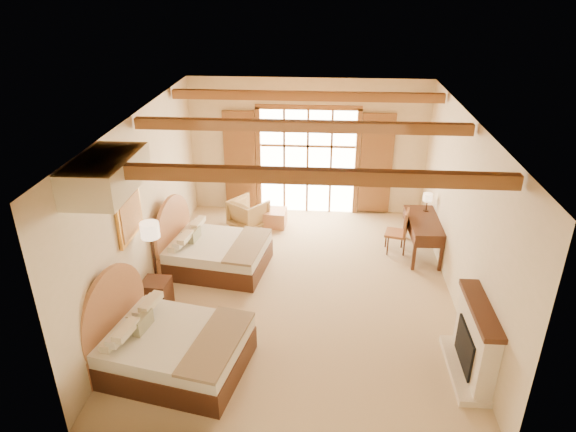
# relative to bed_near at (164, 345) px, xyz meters

# --- Properties ---
(floor) EXTENTS (7.00, 7.00, 0.00)m
(floor) POSITION_rel_bed_near_xyz_m (1.85, 2.22, -0.40)
(floor) COLOR tan
(floor) RESTS_ON ground
(wall_back) EXTENTS (5.50, 0.00, 5.50)m
(wall_back) POSITION_rel_bed_near_xyz_m (1.85, 5.72, 1.20)
(wall_back) COLOR beige
(wall_back) RESTS_ON ground
(wall_left) EXTENTS (0.00, 7.00, 7.00)m
(wall_left) POSITION_rel_bed_near_xyz_m (-0.90, 2.22, 1.20)
(wall_left) COLOR beige
(wall_left) RESTS_ON ground
(wall_right) EXTENTS (0.00, 7.00, 7.00)m
(wall_right) POSITION_rel_bed_near_xyz_m (4.60, 2.22, 1.20)
(wall_right) COLOR beige
(wall_right) RESTS_ON ground
(ceiling) EXTENTS (7.00, 7.00, 0.00)m
(ceiling) POSITION_rel_bed_near_xyz_m (1.85, 2.22, 2.80)
(ceiling) COLOR #A97530
(ceiling) RESTS_ON ground
(ceiling_beams) EXTENTS (5.39, 4.60, 0.18)m
(ceiling_beams) POSITION_rel_bed_near_xyz_m (1.85, 2.22, 2.68)
(ceiling_beams) COLOR brown
(ceiling_beams) RESTS_ON ceiling
(french_doors) EXTENTS (3.95, 0.08, 2.60)m
(french_doors) POSITION_rel_bed_near_xyz_m (1.85, 5.66, 0.85)
(french_doors) COLOR white
(french_doors) RESTS_ON ground
(fireplace) EXTENTS (0.46, 1.40, 1.16)m
(fireplace) POSITION_rel_bed_near_xyz_m (4.44, 0.22, 0.11)
(fireplace) COLOR beige
(fireplace) RESTS_ON ground
(painting) EXTENTS (0.06, 0.95, 0.75)m
(painting) POSITION_rel_bed_near_xyz_m (-0.86, 1.47, 1.35)
(painting) COLOR gold
(painting) RESTS_ON wall_left
(canopy_valance) EXTENTS (0.70, 1.40, 0.45)m
(canopy_valance) POSITION_rel_bed_near_xyz_m (-0.55, 0.22, 2.55)
(canopy_valance) COLOR beige
(canopy_valance) RESTS_ON ceiling
(bed_near) EXTENTS (2.29, 1.88, 1.32)m
(bed_near) POSITION_rel_bed_near_xyz_m (0.00, 0.00, 0.00)
(bed_near) COLOR #402216
(bed_near) RESTS_ON floor
(bed_far) EXTENTS (2.10, 1.70, 1.25)m
(bed_far) POSITION_rel_bed_near_xyz_m (0.06, 2.85, -0.02)
(bed_far) COLOR #402216
(bed_far) RESTS_ON floor
(nightstand) EXTENTS (0.47, 0.47, 0.54)m
(nightstand) POSITION_rel_bed_near_xyz_m (-0.58, 1.46, -0.13)
(nightstand) COLOR #402216
(nightstand) RESTS_ON floor
(floor_lamp) EXTENTS (0.32, 0.32, 1.51)m
(floor_lamp) POSITION_rel_bed_near_xyz_m (-0.65, 1.72, 0.88)
(floor_lamp) COLOR #372116
(floor_lamp) RESTS_ON floor
(armchair) EXTENTS (1.02, 1.02, 0.67)m
(armchair) POSITION_rel_bed_near_xyz_m (0.56, 4.68, -0.06)
(armchair) COLOR #A07E47
(armchair) RESTS_ON floor
(ottoman) EXTENTS (0.55, 0.55, 0.37)m
(ottoman) POSITION_rel_bed_near_xyz_m (1.15, 4.81, -0.21)
(ottoman) COLOR #AF7447
(ottoman) RESTS_ON floor
(desk) EXTENTS (0.66, 1.46, 0.78)m
(desk) POSITION_rel_bed_near_xyz_m (4.30, 3.73, 0.02)
(desk) COLOR #402216
(desk) RESTS_ON floor
(desk_chair) EXTENTS (0.52, 0.51, 0.95)m
(desk_chair) POSITION_rel_bed_near_xyz_m (3.79, 3.77, -0.10)
(desk_chair) COLOR #9F5C36
(desk_chair) RESTS_ON floor
(desk_lamp) EXTENTS (0.19, 0.19, 0.38)m
(desk_lamp) POSITION_rel_bed_near_xyz_m (4.40, 4.16, 0.67)
(desk_lamp) COLOR #372116
(desk_lamp) RESTS_ON desk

